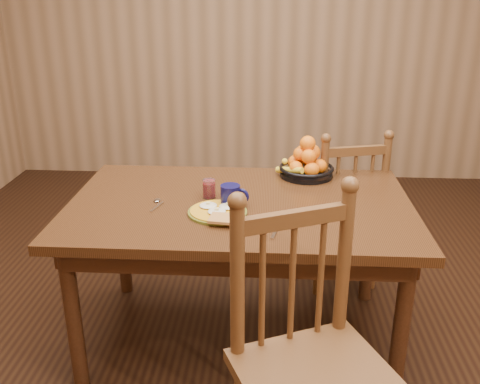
# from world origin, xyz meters

# --- Properties ---
(room) EXTENTS (4.52, 5.02, 2.72)m
(room) POSITION_xyz_m (0.00, 0.00, 1.35)
(room) COLOR black
(room) RESTS_ON ground
(dining_table) EXTENTS (1.60, 1.00, 0.75)m
(dining_table) POSITION_xyz_m (0.00, 0.00, 0.67)
(dining_table) COLOR black
(dining_table) RESTS_ON ground
(chair_far) EXTENTS (0.52, 0.50, 0.95)m
(chair_far) POSITION_xyz_m (0.56, 0.59, 0.46)
(chair_far) COLOR #513318
(chair_far) RESTS_ON ground
(chair_near) EXTENTS (0.64, 0.63, 1.08)m
(chair_near) POSITION_xyz_m (0.29, -0.86, 0.53)
(chair_near) COLOR #513318
(chair_near) RESTS_ON ground
(breakfast_plate) EXTENTS (0.26, 0.29, 0.04)m
(breakfast_plate) POSITION_xyz_m (-0.09, -0.15, 0.76)
(breakfast_plate) COLOR #59601E
(breakfast_plate) RESTS_ON dining_table
(fork) EXTENTS (0.05, 0.18, 0.00)m
(fork) POSITION_xyz_m (0.17, -0.28, 0.75)
(fork) COLOR silver
(fork) RESTS_ON dining_table
(spoon) EXTENTS (0.05, 0.16, 0.01)m
(spoon) POSITION_xyz_m (-0.38, -0.04, 0.75)
(spoon) COLOR silver
(spoon) RESTS_ON dining_table
(coffee_mug) EXTENTS (0.13, 0.09, 0.10)m
(coffee_mug) POSITION_xyz_m (-0.04, -0.05, 0.80)
(coffee_mug) COLOR #090935
(coffee_mug) RESTS_ON dining_table
(juice_glass) EXTENTS (0.06, 0.06, 0.09)m
(juice_glass) POSITION_xyz_m (-0.15, 0.05, 0.79)
(juice_glass) COLOR silver
(juice_glass) RESTS_ON dining_table
(fruit_bowl) EXTENTS (0.29, 0.29, 0.22)m
(fruit_bowl) POSITION_xyz_m (0.33, 0.38, 0.82)
(fruit_bowl) COLOR black
(fruit_bowl) RESTS_ON dining_table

